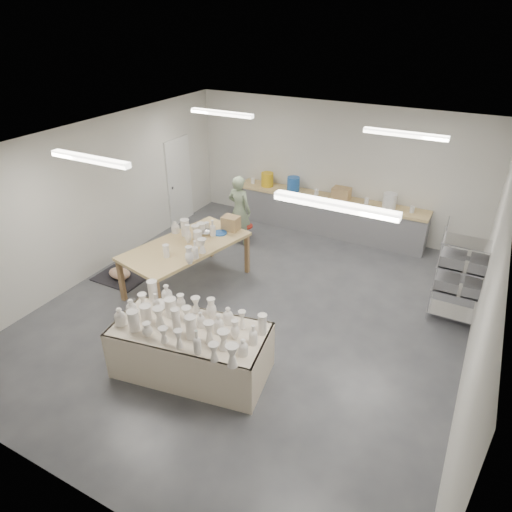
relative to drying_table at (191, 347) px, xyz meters
The scene contains 9 objects.
room 2.48m from the drying_table, 90.50° to the left, with size 8.00×8.02×3.00m.
back_counter 5.47m from the drying_table, 89.15° to the left, with size 4.60×0.60×1.24m.
wire_shelf 4.61m from the drying_table, 44.15° to the left, with size 0.88×0.48×1.80m.
drying_table is the anchor object (origin of this frame).
work_table 2.52m from the drying_table, 123.83° to the left, with size 1.70×2.60×1.27m.
rug 3.22m from the drying_table, 151.88° to the left, with size 1.00×0.70×0.02m, color black.
cat 3.17m from the drying_table, 151.92° to the left, with size 0.54×0.43×0.21m.
potter 4.32m from the drying_table, 110.13° to the left, with size 0.58×0.38×1.60m, color #92A781.
red_stool 4.56m from the drying_table, 108.97° to the left, with size 0.41×0.41×0.31m.
Camera 1 is at (3.19, -5.92, 4.83)m, focal length 32.00 mm.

